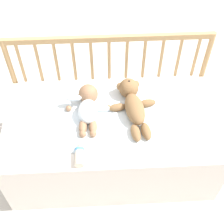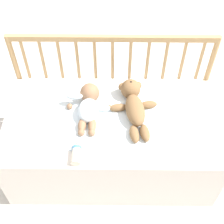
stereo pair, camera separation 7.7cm
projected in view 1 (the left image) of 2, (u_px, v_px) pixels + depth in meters
name	position (u px, v px, depth m)	size (l,w,h in m)	color
ground_plane	(112.00, 160.00, 2.30)	(12.00, 12.00, 0.00)	silver
crib_mattress	(112.00, 141.00, 2.12)	(1.35, 0.71, 0.47)	white
crib_rail	(109.00, 65.00, 2.09)	(1.35, 0.04, 0.83)	tan
blanket	(115.00, 115.00, 1.96)	(0.79, 0.54, 0.01)	white
teddy_bear	(133.00, 103.00, 1.96)	(0.31, 0.47, 0.13)	olive
baby	(88.00, 106.00, 1.94)	(0.29, 0.37, 0.13)	white
baby_bottle	(80.00, 155.00, 1.74)	(0.06, 0.14, 0.06)	#F4E5CC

